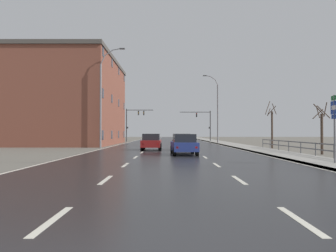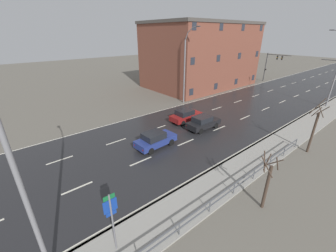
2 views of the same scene
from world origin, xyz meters
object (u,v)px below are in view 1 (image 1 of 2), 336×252
street_lamp_midground (218,110)px  traffic_signal_left (134,119)px  street_lamp_left_bank (104,99)px  car_far_right (153,142)px  car_mid_centre (183,142)px  brick_building (69,102)px  highway_sign (336,120)px  traffic_signal_right (206,121)px  car_near_left (185,144)px

street_lamp_midground → traffic_signal_left: street_lamp_midground is taller
street_lamp_left_bank → car_far_right: (5.70, -5.18, -4.60)m
car_far_right → car_mid_centre: 2.86m
traffic_signal_left → brick_building: brick_building is taller
car_mid_centre → brick_building: (-15.70, 16.33, 5.29)m
highway_sign → traffic_signal_left: size_ratio=0.59×
highway_sign → traffic_signal_right: (-1.64, 46.48, 1.60)m
street_lamp_left_bank → car_near_left: (8.46, -11.91, -4.60)m
street_lamp_left_bank → car_mid_centre: bearing=-31.1°
street_lamp_midground → traffic_signal_right: bearing=93.5°
car_far_right → car_mid_centre: bearing=1.0°
car_near_left → car_mid_centre: bearing=86.1°
traffic_signal_right → car_mid_centre: size_ratio=1.43×
car_mid_centre → brick_building: 23.26m
brick_building → car_far_right: bearing=-51.8°
street_lamp_left_bank → traffic_signal_left: street_lamp_left_bank is taller
traffic_signal_right → car_far_right: (-8.47, -31.86, -3.11)m
street_lamp_midground → street_lamp_left_bank: (-14.87, -15.12, 0.17)m
highway_sign → traffic_signal_right: 46.54m
car_mid_centre → brick_building: size_ratio=0.19×
car_far_right → car_mid_centre: same height
street_lamp_left_bank → car_mid_centre: size_ratio=2.68×
highway_sign → street_lamp_left_bank: bearing=128.6°
highway_sign → car_far_right: bearing=124.7°
traffic_signal_left → brick_building: bearing=-118.8°
street_lamp_left_bank → traffic_signal_right: size_ratio=1.88×
car_mid_centre → brick_building: brick_building is taller
traffic_signal_right → street_lamp_midground: bearing=-86.5°
street_lamp_midground → highway_sign: 35.06m
street_lamp_left_bank → car_near_left: 15.32m
street_lamp_midground → brick_building: bearing=-169.8°
highway_sign → car_mid_centre: size_ratio=0.87×
street_lamp_midground → traffic_signal_right: street_lamp_midground is taller
street_lamp_midground → car_near_left: street_lamp_midground is taller
highway_sign → car_far_right: 17.84m
car_far_right → car_mid_centre: size_ratio=0.99×
street_lamp_left_bank → car_far_right: 8.97m
street_lamp_left_bank → highway_sign: bearing=-51.4°
traffic_signal_right → car_mid_centre: (-5.62, -31.84, -3.11)m
street_lamp_left_bank → traffic_signal_right: 30.25m
street_lamp_midground → car_far_right: 22.72m
traffic_signal_right → street_lamp_left_bank: bearing=-118.0°
car_far_right → street_lamp_midground: bearing=66.1°
traffic_signal_left → car_far_right: bearing=-80.8°
street_lamp_midground → car_mid_centre: size_ratio=2.58×
street_lamp_midground → traffic_signal_right: (-0.71, 11.56, -1.31)m
traffic_signal_left → car_mid_centre: size_ratio=1.49×
street_lamp_left_bank → traffic_signal_left: 25.56m
street_lamp_left_bank → brick_building: (-7.15, 11.17, 0.70)m
traffic_signal_left → car_near_left: size_ratio=1.47×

